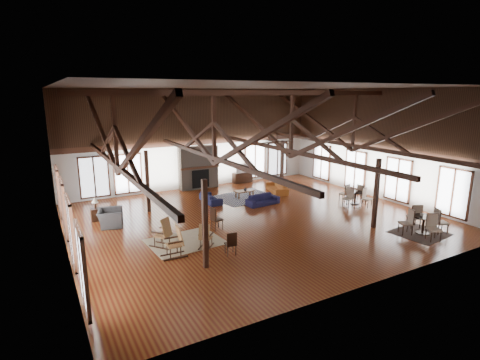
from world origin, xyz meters
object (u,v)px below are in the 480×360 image
sofa_orange (277,187)px  armchair (110,218)px  sofa_navy_front (263,200)px  cafe_table_near (424,222)px  tv_console (242,177)px  sofa_navy_left (211,198)px  coffee_table (244,191)px  cafe_table_far (355,195)px

sofa_orange → armchair: armchair is taller
sofa_navy_front → cafe_table_near: bearing=-67.1°
tv_console → sofa_navy_left: bearing=-139.2°
sofa_navy_left → coffee_table: size_ratio=1.55×
sofa_navy_front → tv_console: (1.57, 4.99, 0.06)m
sofa_orange → tv_console: (-0.55, 3.22, 0.03)m
sofa_orange → cafe_table_near: (1.51, -8.56, 0.23)m
sofa_navy_left → sofa_orange: 4.34m
sofa_navy_left → tv_console: tv_console is taller
armchair → cafe_table_near: cafe_table_near is taller
coffee_table → cafe_table_near: cafe_table_near is taller
sofa_navy_left → armchair: (-5.41, -1.24, 0.12)m
coffee_table → sofa_navy_front: bearing=-87.5°
sofa_navy_front → cafe_table_near: (3.62, -6.78, 0.27)m
sofa_orange → cafe_table_near: size_ratio=1.00×
coffee_table → armchair: armchair is taller
sofa_navy_front → sofa_navy_left: 2.81m
sofa_navy_left → coffee_table: 2.06m
cafe_table_near → cafe_table_far: 4.58m
coffee_table → cafe_table_near: size_ratio=0.55×
cafe_table_near → sofa_navy_front: bearing=118.1°
sofa_navy_left → cafe_table_far: bearing=-119.8°
sofa_navy_left → coffee_table: sofa_navy_left is taller
sofa_orange → coffee_table: sofa_orange is taller
sofa_orange → armchair: size_ratio=1.76×
armchair → sofa_navy_left: bearing=-62.8°
armchair → cafe_table_far: (11.99, -2.74, 0.10)m
sofa_navy_front → coffee_table: bearing=90.6°
sofa_orange → coffee_table: bearing=-70.8°
tv_console → sofa_orange: bearing=-80.4°
sofa_navy_left → armchair: bearing=104.3°
armchair → sofa_orange: bearing=-68.1°
coffee_table → cafe_table_near: 9.25m
coffee_table → cafe_table_near: (3.79, -8.44, 0.17)m
sofa_navy_left → armchair: armchair is taller
sofa_navy_front → coffee_table: (-0.17, 1.65, 0.10)m
tv_console → cafe_table_near: bearing=-80.1°
sofa_navy_front → armchair: 7.65m
sofa_orange → cafe_table_far: bearing=45.0°
sofa_navy_left → armchair: size_ratio=1.50×
sofa_navy_front → sofa_orange: sofa_orange is taller
cafe_table_far → tv_console: cafe_table_far is taller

